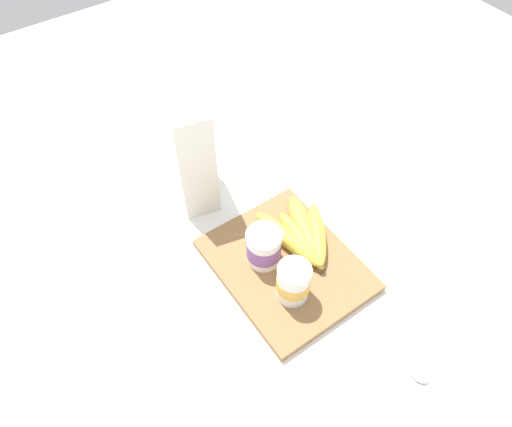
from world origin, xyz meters
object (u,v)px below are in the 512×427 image
cutting_board (286,265)px  yogurt_cup_front (293,282)px  spoon (406,364)px  yogurt_cup_back (264,247)px  cereal_box (187,144)px  banana_bunch (302,235)px

cutting_board → yogurt_cup_front: 0.09m
yogurt_cup_front → spoon: yogurt_cup_front is taller
yogurt_cup_front → spoon: bearing=-159.3°
cutting_board → yogurt_cup_back: 0.07m
cutting_board → cereal_box: bearing=8.0°
banana_bunch → cutting_board: bearing=113.1°
cereal_box → banana_bunch: cereal_box is taller
banana_bunch → spoon: size_ratio=1.44×
yogurt_cup_back → cereal_box: bearing=2.3°
cereal_box → yogurt_cup_back: size_ratio=3.18×
yogurt_cup_front → spoon: size_ratio=0.65×
yogurt_cup_back → spoon: bearing=-165.5°
cereal_box → spoon: bearing=-157.3°
spoon → yogurt_cup_front: bearing=20.7°
banana_bunch → cereal_box: bearing=20.3°
yogurt_cup_front → banana_bunch: yogurt_cup_front is taller
cereal_box → yogurt_cup_front: (-0.37, -0.01, -0.07)m
cereal_box → yogurt_cup_front: cereal_box is taller
spoon → yogurt_cup_back: bearing=14.5°
cereal_box → banana_bunch: 0.31m
cutting_board → banana_bunch: 0.07m
cutting_board → spoon: cutting_board is taller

